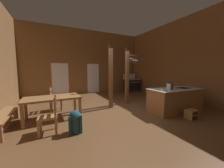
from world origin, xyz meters
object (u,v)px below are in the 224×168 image
(dining_table, at_px, (53,100))
(ladderback_chair_by_post, at_px, (50,116))
(stove_range, at_px, (132,85))
(bottle_short_on_counter, at_px, (172,87))
(bottle_tall_on_counter, at_px, (172,86))
(stockpot_on_counter, at_px, (170,86))
(mixing_bowl_on_counter, at_px, (164,90))
(bench_along_left_wall, at_px, (5,118))
(ladderback_chair_near_window, at_px, (55,99))
(kitchen_island, at_px, (175,100))
(backpack, at_px, (75,121))
(step_stool, at_px, (191,113))

(dining_table, height_order, ladderback_chair_by_post, ladderback_chair_by_post)
(stove_range, relative_size, bottle_short_on_counter, 3.78)
(bottle_tall_on_counter, height_order, bottle_short_on_counter, bottle_short_on_counter)
(stockpot_on_counter, bearing_deg, bottle_tall_on_counter, -133.89)
(mixing_bowl_on_counter, bearing_deg, bottle_tall_on_counter, 1.12)
(bench_along_left_wall, distance_m, mixing_bowl_on_counter, 4.96)
(ladderback_chair_near_window, bearing_deg, stove_range, 24.24)
(kitchen_island, bearing_deg, bench_along_left_wall, 170.25)
(backpack, xyz_separation_m, mixing_bowl_on_counter, (3.11, -0.03, 0.61))
(backpack, height_order, mixing_bowl_on_counter, mixing_bowl_on_counter)
(kitchen_island, distance_m, stockpot_on_counter, 0.58)
(mixing_bowl_on_counter, bearing_deg, backpack, 179.40)
(bench_along_left_wall, xyz_separation_m, bottle_tall_on_counter, (5.23, -1.06, 0.70))
(dining_table, bearing_deg, bottle_short_on_counter, -20.21)
(dining_table, relative_size, bottle_short_on_counter, 5.00)
(ladderback_chair_near_window, height_order, mixing_bowl_on_counter, mixing_bowl_on_counter)
(ladderback_chair_by_post, xyz_separation_m, backpack, (0.57, -0.30, -0.14))
(bench_along_left_wall, relative_size, mixing_bowl_on_counter, 9.14)
(bottle_short_on_counter, bearing_deg, kitchen_island, 24.98)
(bench_along_left_wall, bearing_deg, step_stool, -18.15)
(kitchen_island, bearing_deg, bottle_tall_on_counter, -163.87)
(ladderback_chair_near_window, bearing_deg, backpack, -79.12)
(mixing_bowl_on_counter, bearing_deg, stove_range, 67.58)
(kitchen_island, xyz_separation_m, stockpot_on_counter, (-0.07, 0.19, 0.55))
(backpack, bearing_deg, stockpot_on_counter, 4.01)
(step_stool, distance_m, bottle_tall_on_counter, 1.09)
(dining_table, xyz_separation_m, ladderback_chair_by_post, (-0.08, -0.99, -0.20))
(backpack, height_order, bottle_tall_on_counter, bottle_tall_on_counter)
(backpack, xyz_separation_m, bottle_short_on_counter, (3.40, -0.15, 0.71))
(ladderback_chair_by_post, bearing_deg, stove_range, 37.94)
(dining_table, xyz_separation_m, bottle_short_on_counter, (3.89, -1.43, 0.38))
(step_stool, distance_m, mixing_bowl_on_counter, 1.16)
(stove_range, distance_m, bench_along_left_wall, 7.67)
(stockpot_on_counter, bearing_deg, dining_table, 166.71)
(stockpot_on_counter, distance_m, bottle_tall_on_counter, 0.40)
(bottle_tall_on_counter, xyz_separation_m, bottle_short_on_counter, (-0.13, -0.12, 0.02))
(stove_range, bearing_deg, ladderback_chair_near_window, -155.76)
(ladderback_chair_near_window, height_order, bottle_tall_on_counter, bottle_tall_on_counter)
(kitchen_island, height_order, mixing_bowl_on_counter, mixing_bowl_on_counter)
(stove_range, height_order, dining_table, stove_range)
(bench_along_left_wall, bearing_deg, stove_range, 28.38)
(dining_table, height_order, bottle_tall_on_counter, bottle_tall_on_counter)
(kitchen_island, xyz_separation_m, dining_table, (-4.37, 1.21, 0.21))
(stove_range, xyz_separation_m, bench_along_left_wall, (-6.74, -3.64, -0.17))
(ladderback_chair_near_window, height_order, ladderback_chair_by_post, same)
(mixing_bowl_on_counter, bearing_deg, stockpot_on_counter, 22.99)
(bench_along_left_wall, bearing_deg, kitchen_island, -9.75)
(step_stool, distance_m, backpack, 3.74)
(step_stool, bearing_deg, backpack, 168.83)
(kitchen_island, distance_m, ladderback_chair_near_window, 4.81)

